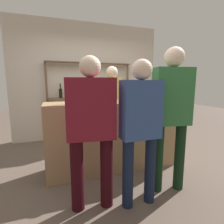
# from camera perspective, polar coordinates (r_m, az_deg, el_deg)

# --- Properties ---
(ground_plane) EXTENTS (16.00, 16.00, 0.00)m
(ground_plane) POSITION_cam_1_polar(r_m,az_deg,el_deg) (3.01, 0.00, -17.53)
(ground_plane) COLOR brown
(bar_counter) EXTENTS (2.01, 0.54, 1.08)m
(bar_counter) POSITION_cam_1_polar(r_m,az_deg,el_deg) (2.80, 0.00, -7.64)
(bar_counter) COLOR #997551
(bar_counter) RESTS_ON ground_plane
(back_wall) EXTENTS (3.61, 0.12, 2.80)m
(back_wall) POSITION_cam_1_polar(r_m,az_deg,el_deg) (4.49, -7.73, 9.77)
(back_wall) COLOR beige
(back_wall) RESTS_ON ground_plane
(back_shelf) EXTENTS (2.03, 0.18, 1.85)m
(back_shelf) POSITION_cam_1_polar(r_m,az_deg,el_deg) (4.32, -7.38, 7.36)
(back_shelf) COLOR brown
(back_shelf) RESTS_ON ground_plane
(counter_bottle_0) EXTENTS (0.09, 0.09, 0.33)m
(counter_bottle_0) POSITION_cam_1_polar(r_m,az_deg,el_deg) (2.42, -12.99, 5.62)
(counter_bottle_0) COLOR black
(counter_bottle_0) RESTS_ON bar_counter
(counter_bottle_1) EXTENTS (0.07, 0.07, 0.36)m
(counter_bottle_1) POSITION_cam_1_polar(r_m,az_deg,el_deg) (2.77, 0.39, 6.51)
(counter_bottle_1) COLOR #0F1956
(counter_bottle_1) RESTS_ON bar_counter
(counter_bottle_2) EXTENTS (0.07, 0.07, 0.33)m
(counter_bottle_2) POSITION_cam_1_polar(r_m,az_deg,el_deg) (2.99, 12.74, 6.13)
(counter_bottle_2) COLOR black
(counter_bottle_2) RESTS_ON bar_counter
(counter_bottle_3) EXTENTS (0.09, 0.09, 0.34)m
(counter_bottle_3) POSITION_cam_1_polar(r_m,az_deg,el_deg) (2.86, 3.61, 6.24)
(counter_bottle_3) COLOR brown
(counter_bottle_3) RESTS_ON bar_counter
(counter_bottle_4) EXTENTS (0.07, 0.07, 0.36)m
(counter_bottle_4) POSITION_cam_1_polar(r_m,az_deg,el_deg) (2.66, -1.34, 6.28)
(counter_bottle_4) COLOR silver
(counter_bottle_4) RESTS_ON bar_counter
(wine_glass) EXTENTS (0.08, 0.08, 0.14)m
(wine_glass) POSITION_cam_1_polar(r_m,az_deg,el_deg) (2.89, 12.86, 5.60)
(wine_glass) COLOR silver
(wine_glass) RESTS_ON bar_counter
(ice_bucket) EXTENTS (0.21, 0.21, 0.19)m
(ice_bucket) POSITION_cam_1_polar(r_m,az_deg,el_deg) (2.73, 7.65, 5.43)
(ice_bucket) COLOR black
(ice_bucket) RESTS_ON bar_counter
(cork_jar) EXTENTS (0.10, 0.10, 0.16)m
(cork_jar) POSITION_cam_1_polar(r_m,az_deg,el_deg) (2.46, -7.06, 4.57)
(cork_jar) COLOR silver
(cork_jar) RESTS_ON bar_counter
(customer_right) EXTENTS (0.48, 0.28, 1.77)m
(customer_right) POSITION_cam_1_polar(r_m,az_deg,el_deg) (2.23, 18.85, 0.84)
(customer_right) COLOR black
(customer_right) RESTS_ON ground_plane
(server_behind_counter) EXTENTS (0.42, 0.27, 1.68)m
(server_behind_counter) POSITION_cam_1_polar(r_m,az_deg,el_deg) (3.35, -0.04, 3.27)
(server_behind_counter) COLOR brown
(server_behind_counter) RESTS_ON ground_plane
(customer_center) EXTENTS (0.43, 0.21, 1.60)m
(customer_center) POSITION_cam_1_polar(r_m,az_deg,el_deg) (1.88, 9.28, -3.64)
(customer_center) COLOR #121C33
(customer_center) RESTS_ON ground_plane
(customer_left) EXTENTS (0.52, 0.28, 1.63)m
(customer_left) POSITION_cam_1_polar(r_m,az_deg,el_deg) (1.82, -6.81, -4.04)
(customer_left) COLOR black
(customer_left) RESTS_ON ground_plane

